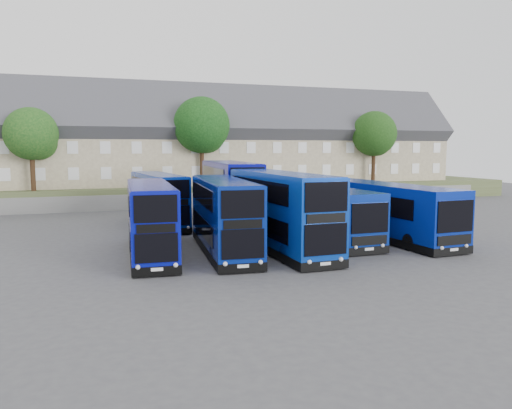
# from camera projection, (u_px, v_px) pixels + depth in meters

# --- Properties ---
(ground) EXTENTS (120.00, 120.00, 0.00)m
(ground) POSITION_uv_depth(u_px,v_px,m) (270.00, 257.00, 27.24)
(ground) COLOR #45454A
(ground) RESTS_ON ground
(retaining_wall) EXTENTS (70.00, 0.40, 1.50)m
(retaining_wall) POSITION_uv_depth(u_px,v_px,m) (186.00, 200.00, 49.73)
(retaining_wall) COLOR slate
(retaining_wall) RESTS_ON ground
(earth_bank) EXTENTS (80.00, 20.00, 2.00)m
(earth_bank) POSITION_uv_depth(u_px,v_px,m) (170.00, 190.00, 59.11)
(earth_bank) COLOR #4C5731
(earth_bank) RESTS_ON ground
(terrace_row) EXTENTS (60.00, 10.40, 11.20)m
(terrace_row) POSITION_uv_depth(u_px,v_px,m) (202.00, 142.00, 55.69)
(terrace_row) COLOR tan
(terrace_row) RESTS_ON earth_bank
(dd_front_left) EXTENTS (2.95, 10.09, 3.96)m
(dd_front_left) POSITION_uv_depth(u_px,v_px,m) (150.00, 221.00, 27.36)
(dd_front_left) COLOR #080FA1
(dd_front_left) RESTS_ON ground
(dd_front_mid) EXTENTS (3.32, 10.56, 4.13)m
(dd_front_mid) POSITION_uv_depth(u_px,v_px,m) (224.00, 217.00, 28.21)
(dd_front_mid) COLOR navy
(dd_front_mid) RESTS_ON ground
(dd_front_right) EXTENTS (2.82, 11.35, 4.49)m
(dd_front_right) POSITION_uv_depth(u_px,v_px,m) (280.00, 212.00, 28.96)
(dd_front_right) COLOR #0832A4
(dd_front_right) RESTS_ON ground
(dd_rear_left) EXTENTS (3.21, 10.12, 3.95)m
(dd_rear_left) POSITION_uv_depth(u_px,v_px,m) (159.00, 201.00, 37.96)
(dd_rear_left) COLOR #082897
(dd_rear_left) RESTS_ON ground
(dd_rear_right) EXTENTS (3.65, 12.21, 4.79)m
(dd_rear_right) POSITION_uv_depth(u_px,v_px,m) (230.00, 193.00, 40.31)
(dd_rear_right) COLOR #070982
(dd_rear_right) RESTS_ON ground
(coach_east_a) EXTENTS (2.72, 12.53, 3.42)m
(coach_east_a) POSITION_uv_depth(u_px,v_px,m) (319.00, 212.00, 33.09)
(coach_east_a) COLOR navy
(coach_east_a) RESTS_ON ground
(coach_east_b) EXTENTS (3.38, 13.27, 3.60)m
(coach_east_b) POSITION_uv_depth(u_px,v_px,m) (383.00, 211.00, 33.16)
(coach_east_b) COLOR #082096
(coach_east_b) RESTS_ON ground
(tree_west) EXTENTS (4.80, 4.80, 7.65)m
(tree_west) POSITION_uv_depth(u_px,v_px,m) (33.00, 136.00, 45.63)
(tree_west) COLOR #382314
(tree_west) RESTS_ON earth_bank
(tree_mid) EXTENTS (5.76, 5.76, 9.18)m
(tree_mid) POSITION_uv_depth(u_px,v_px,m) (203.00, 127.00, 51.11)
(tree_mid) COLOR #382314
(tree_mid) RESTS_ON earth_bank
(tree_east) EXTENTS (5.12, 5.12, 8.16)m
(tree_east) POSITION_uv_depth(u_px,v_px,m) (375.00, 135.00, 57.12)
(tree_east) COLOR #382314
(tree_east) RESTS_ON earth_bank
(tree_far) EXTENTS (5.44, 5.44, 8.67)m
(tree_far) POSITION_uv_depth(u_px,v_px,m) (385.00, 135.00, 65.59)
(tree_far) COLOR #382314
(tree_far) RESTS_ON earth_bank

